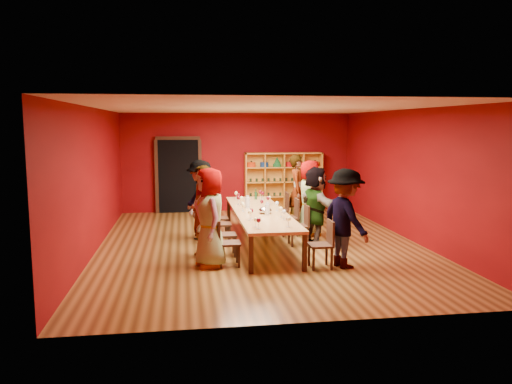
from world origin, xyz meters
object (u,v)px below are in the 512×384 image
Objects in this scene: person_left_0 at (210,218)px; person_right_4 at (298,190)px; spittoon_bowl at (265,210)px; tasting_table at (260,213)px; person_right_0 at (345,218)px; chair_person_right_3 at (292,215)px; chair_person_right_4 at (283,207)px; person_left_3 at (201,199)px; person_right_2 at (316,206)px; chair_person_left_1 at (222,232)px; person_right_3 at (310,198)px; chair_person_left_0 at (225,240)px; chair_person_left_2 at (218,221)px; person_left_2 at (203,210)px; chair_person_left_3 at (216,216)px; chair_person_right_0 at (325,242)px; chair_person_right_2 at (302,223)px; person_left_1 at (202,212)px; wine_bottle at (256,195)px; shelving_unit at (283,179)px.

person_right_4 is (2.48, 3.53, 0.00)m from person_left_0.
tasting_table is at bearing 102.83° from spittoon_bowl.
person_right_0 reaches higher than chair_person_right_3.
chair_person_right_4 is at bearing 110.01° from person_right_4.
spittoon_bowl is (-0.84, -2.24, 0.32)m from chair_person_right_4.
person_left_3 is 0.98× the size of person_right_4.
person_right_2 is at bearing -72.22° from chair_person_right_3.
spittoon_bowl reaches higher than chair_person_left_1.
chair_person_left_0 is at bearing 134.96° from person_right_3.
person_left_2 is (-0.33, -0.00, 0.26)m from chair_person_left_2.
person_right_2 is 1.16m from spittoon_bowl.
chair_person_right_4 is at bearing 42.81° from chair_person_left_2.
chair_person_left_3 is at bearing 162.04° from person_left_0.
tasting_table is at bearing -46.38° from chair_person_left_3.
chair_person_left_1 is 0.49× the size of person_left_3.
tasting_table is at bearing 14.75° from person_right_0.
chair_person_right_2 is at bearing 90.00° from chair_person_right_0.
chair_person_right_2 is at bearing -6.04° from person_right_0.
spittoon_bowl is at bearing -127.57° from chair_person_right_3.
person_right_0 is (2.60, -1.13, 0.00)m from person_left_1.
chair_person_right_4 is (-0.42, 1.15, -0.41)m from person_right_3.
chair_person_left_2 is at bearing -125.82° from wine_bottle.
person_left_1 reaches higher than person_left_2.
person_right_4 is at bearing 23.58° from chair_person_left_3.
person_right_0 is (2.56, -2.96, 0.01)m from person_left_3.
shelving_unit is 6.37m from chair_person_left_0.
person_left_1 is (-2.70, -5.19, -0.06)m from shelving_unit.
chair_person_right_4 is at bearing 124.81° from person_left_1.
chair_person_right_3 is 0.48× the size of person_right_4.
chair_person_left_2 and chair_person_right_2 have the same top height.
chair_person_right_2 is (2.09, 1.40, -0.43)m from person_left_0.
tasting_table is at bearing -107.92° from shelving_unit.
tasting_table is 1.55m from person_right_3.
shelving_unit is at bearing 68.72° from chair_person_left_0.
spittoon_bowl is (1.31, -0.56, 0.06)m from person_left_2.
person_left_3 reaches higher than chair_person_right_2.
chair_person_left_1 is 0.49× the size of person_right_3.
chair_person_left_3 is 0.49× the size of person_right_3.
chair_person_right_3 is at bearing 52.53° from chair_person_left_0.
chair_person_left_0 is 3.52m from wine_bottle.
person_right_0 is 2.07× the size of chair_person_right_3.
person_left_1 is at bearing -26.63° from person_left_2.
shelving_unit is at bearing 72.08° from tasting_table.
person_right_0 is at bearing -57.03° from tasting_table.
chair_person_right_3 is (2.09, 2.37, -0.43)m from person_left_0.
wine_bottle is at bearing 87.43° from spittoon_bowl.
chair_person_right_4 is at bearing 56.94° from chair_person_left_1.
person_left_1 is at bearing -180.00° from chair_person_left_1.
chair_person_left_1 is 1.00× the size of chair_person_right_4.
person_left_1 reaches higher than chair_person_right_2.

